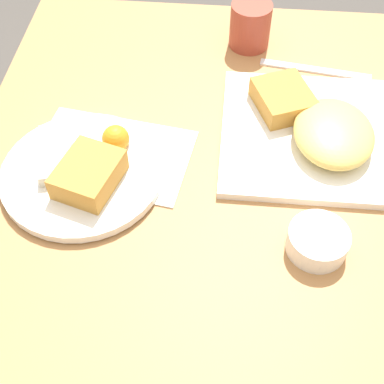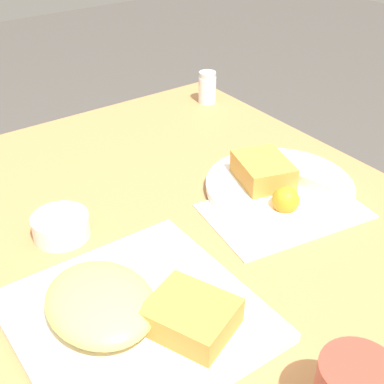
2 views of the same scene
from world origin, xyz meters
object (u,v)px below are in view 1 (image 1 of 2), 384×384
Objects in this scene: butter_knife at (315,70)px; coffee_mug at (250,25)px; plate_oval_far at (84,169)px; sauce_ramekin at (318,241)px; plate_square_near at (314,129)px.

coffee_mug is (0.07, 0.13, 0.04)m from butter_knife.
sauce_ramekin is (-0.10, -0.35, 0.00)m from plate_oval_far.
coffee_mug is at bearing -34.14° from plate_oval_far.
plate_oval_far is 2.95× the size of sauce_ramekin.
sauce_ramekin is 0.40m from butter_knife.
butter_knife is at bearing -4.75° from plate_square_near.
coffee_mug is (0.36, -0.25, 0.02)m from plate_oval_far.
butter_knife is 2.39× the size of coffee_mug.
plate_oval_far is 2.93× the size of coffee_mug.
plate_square_near is 3.32× the size of sauce_ramekin.
plate_oval_far is at bearing 74.02° from sauce_ramekin.
butter_knife is at bearing -51.78° from plate_oval_far.
plate_oval_far is 0.48m from butter_knife.
butter_knife is (0.40, -0.02, -0.02)m from sauce_ramekin.
coffee_mug reaches higher than plate_square_near.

